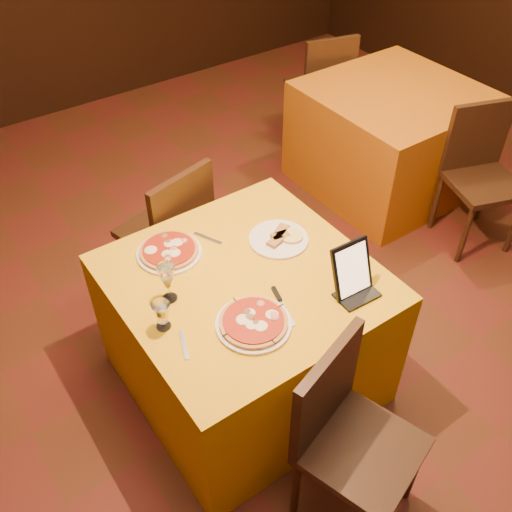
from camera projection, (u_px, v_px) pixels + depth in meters
floor at (325, 352)px, 3.16m from camera, size 6.00×7.00×0.01m
main_table at (245, 331)px, 2.78m from camera, size 1.10×1.10×0.75m
side_table at (390, 139)px, 4.11m from camera, size 1.10×1.10×0.75m
chair_main_near at (362, 450)px, 2.23m from camera, size 0.55×0.55×0.91m
chair_main_far at (164, 231)px, 3.22m from camera, size 0.53×0.53×0.91m
chair_side_near at (484, 183)px, 3.56m from camera, size 0.54×0.54×0.91m
chair_side_far at (318, 87)px, 4.55m from camera, size 0.53×0.53×0.91m
pizza_near at (254, 323)px, 2.30m from camera, size 0.31×0.31×0.03m
pizza_far at (169, 252)px, 2.62m from camera, size 0.30×0.30×0.03m
cutlet_dish at (278, 238)px, 2.70m from camera, size 0.28×0.28×0.03m
wine_glass at (168, 283)px, 2.36m from camera, size 0.08×0.08×0.19m
water_glass at (162, 316)px, 2.26m from camera, size 0.08×0.08×0.13m
tablet at (352, 269)px, 2.38m from camera, size 0.19×0.11×0.23m
knife at (284, 309)px, 2.38m from camera, size 0.07×0.20×0.01m
fork_near at (184, 345)px, 2.23m from camera, size 0.07×0.14×0.01m
fork_far at (208, 238)px, 2.71m from camera, size 0.08×0.15×0.01m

